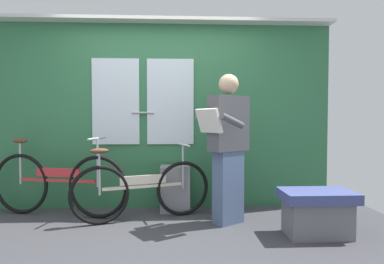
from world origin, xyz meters
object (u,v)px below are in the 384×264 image
object	(u,v)px
bicycle_leaning_behind	(58,183)
passenger_reading_newspaper	(228,145)
bicycle_near_door	(142,189)
trash_bin_by_wall	(175,188)
bench_seat_corner	(317,212)

from	to	relation	value
bicycle_leaning_behind	passenger_reading_newspaper	size ratio (longest dim) A/B	1.04
bicycle_near_door	trash_bin_by_wall	xyz separation A→B (m)	(0.37, 0.35, -0.07)
bicycle_near_door	bicycle_leaning_behind	world-z (taller)	bicycle_leaning_behind
bench_seat_corner	bicycle_leaning_behind	bearing A→B (deg)	163.98
bicycle_leaning_behind	passenger_reading_newspaper	bearing A→B (deg)	2.95
bicycle_leaning_behind	trash_bin_by_wall	xyz separation A→B (m)	(1.40, 0.15, -0.11)
bicycle_near_door	passenger_reading_newspaper	world-z (taller)	passenger_reading_newspaper
bicycle_near_door	bench_seat_corner	world-z (taller)	bicycle_near_door
bicycle_leaning_behind	trash_bin_by_wall	size ratio (longest dim) A/B	3.00
passenger_reading_newspaper	bicycle_near_door	bearing A→B (deg)	-43.18
passenger_reading_newspaper	trash_bin_by_wall	size ratio (longest dim) A/B	2.89
bicycle_leaning_behind	passenger_reading_newspaper	world-z (taller)	passenger_reading_newspaper
bench_seat_corner	bicycle_near_door	bearing A→B (deg)	161.38
bicycle_leaning_behind	bench_seat_corner	xyz separation A→B (m)	(2.80, -0.80, -0.15)
bicycle_near_door	bench_seat_corner	bearing A→B (deg)	-37.17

